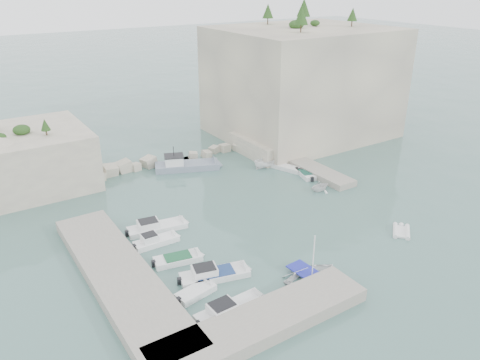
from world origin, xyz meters
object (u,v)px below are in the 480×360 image
rowboat (312,280)px  tender_east_b (305,176)px  motorboat_a (158,230)px  tender_east_a (320,191)px  motorboat_c (178,262)px  motorboat_f (232,313)px  work_boat (187,169)px  motorboat_e (196,295)px  tender_east_c (287,170)px  inflatable_dinghy (401,233)px  motorboat_b (157,244)px  motorboat_d (215,277)px  tender_east_d (267,167)px

rowboat → tender_east_b: bearing=-43.4°
motorboat_a → rowboat: 17.33m
tender_east_a → motorboat_c: bearing=102.1°
motorboat_f → work_boat: size_ratio=0.69×
tender_east_b → tender_east_a: bearing=176.8°
motorboat_e → tender_east_c: 29.16m
motorboat_c → rowboat: 12.40m
tender_east_c → motorboat_c: bearing=97.5°
inflatable_dinghy → motorboat_f: bearing=142.8°
motorboat_b → inflatable_dinghy: 25.07m
motorboat_a → motorboat_d: (0.80, -10.55, 0.00)m
motorboat_e → inflatable_dinghy: 22.80m
motorboat_a → motorboat_f: bearing=-83.1°
motorboat_a → work_boat: (10.29, 13.29, 0.00)m
tender_east_c → tender_east_d: bearing=15.9°
tender_east_b → tender_east_d: bearing=39.7°
motorboat_d → motorboat_f: size_ratio=1.01×
motorboat_c → tender_east_b: bearing=32.3°
motorboat_b → work_boat: (11.52, 15.83, 0.00)m
motorboat_a → motorboat_b: 2.81m
motorboat_c → motorboat_f: (0.39, -8.82, 0.00)m
motorboat_c → work_boat: work_boat is taller
work_boat → tender_east_c: bearing=-12.1°
rowboat → motorboat_b: bearing=30.0°
motorboat_b → motorboat_e: motorboat_b is taller
motorboat_e → tender_east_d: size_ratio=0.89×
inflatable_dinghy → tender_east_d: 22.23m
tender_east_a → tender_east_c: 7.60m
motorboat_d → tender_east_c: motorboat_d is taller
motorboat_a → motorboat_d: same height
inflatable_dinghy → tender_east_c: (0.71, 19.95, 0.00)m
motorboat_c → tender_east_d: tender_east_d is taller
motorboat_a → motorboat_d: bearing=-77.1°
motorboat_d → tender_east_c: 26.35m
motorboat_a → tender_east_c: size_ratio=1.41×
tender_east_c → tender_east_d: 2.82m
tender_east_b → tender_east_c: same height
rowboat → tender_east_d: size_ratio=1.27×
motorboat_a → motorboat_e: motorboat_a is taller
motorboat_e → rowboat: bearing=-32.0°
motorboat_c → rowboat: bearing=-35.7°
motorboat_a → motorboat_d: 10.58m
motorboat_a → inflatable_dinghy: 25.33m
motorboat_b → motorboat_d: 8.27m
inflatable_dinghy → work_boat: size_ratio=0.33×
motorboat_d → tender_east_a: 21.77m
tender_east_c → work_boat: size_ratio=0.50×
rowboat → motorboat_d: bearing=49.7°
tender_east_c → work_boat: bearing=35.0°
motorboat_e → tender_east_d: (21.68, 19.69, 0.00)m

